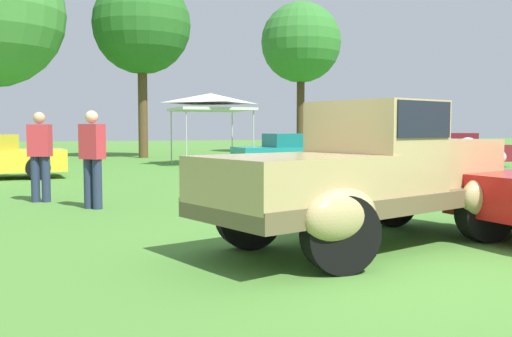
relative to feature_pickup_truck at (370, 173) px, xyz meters
name	(u,v)px	position (x,y,z in m)	size (l,w,h in m)	color
ground_plane	(377,255)	(-0.20, -0.51, -0.86)	(120.00, 120.00, 0.00)	#4C8433
feature_pickup_truck	(370,173)	(0.00, 0.00, 0.00)	(4.48, 2.76, 1.70)	brown
show_car_teal	(301,153)	(4.19, 10.97, -0.27)	(4.40, 1.86, 1.22)	teal
show_car_burgundy	(449,150)	(10.23, 11.29, -0.27)	(4.25, 2.37, 1.22)	maroon
spectator_near_truck	(40,154)	(-3.65, 5.64, 0.05)	(0.46, 0.37, 1.69)	#283351
spectator_between_cars	(92,156)	(-2.81, 4.36, 0.05)	(0.45, 0.46, 1.69)	#283351
spectator_by_row	(384,149)	(3.70, 5.45, 0.05)	(0.46, 0.43, 1.69)	#383838
canopy_tent_center_field	(211,101)	(2.39, 15.24, 1.56)	(2.80, 2.80, 2.71)	#B7B7BC
treeline_center	(142,26)	(0.85, 21.51, 5.30)	(4.55, 4.55, 8.48)	brown
treeline_mid_right	(301,43)	(10.06, 23.78, 5.28)	(4.46, 4.46, 8.42)	#47331E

